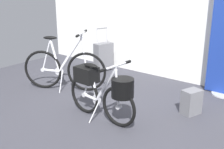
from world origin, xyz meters
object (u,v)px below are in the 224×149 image
folding_bike_foreground (103,89)px  display_bike_left (64,68)px  rolling_suitcase (104,56)px  backpack_on_floor (191,102)px

folding_bike_foreground → display_bike_left: (-1.18, 0.43, -0.05)m
display_bike_left → rolling_suitcase: display_bike_left is taller
folding_bike_foreground → rolling_suitcase: bearing=130.1°
folding_bike_foreground → backpack_on_floor: folding_bike_foreground is taller
display_bike_left → rolling_suitcase: (-0.19, 1.19, -0.07)m
display_bike_left → rolling_suitcase: size_ratio=1.44×
folding_bike_foreground → backpack_on_floor: bearing=47.8°
folding_bike_foreground → rolling_suitcase: 2.13m
backpack_on_floor → folding_bike_foreground: bearing=-132.2°
rolling_suitcase → display_bike_left: bearing=-80.8°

